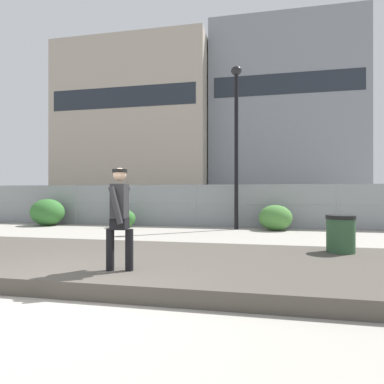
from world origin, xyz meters
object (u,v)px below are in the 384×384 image
object	(u,v)px
skater	(120,217)
shrub_center	(124,218)
trash_bin	(341,240)
skateboard	(120,283)
parked_car_near	(142,204)
shrub_left	(47,212)
street_lamp	(236,128)
parked_car_mid	(258,205)
shrub_right	(275,218)

from	to	relation	value
skater	shrub_center	world-z (taller)	skater
trash_bin	shrub_center	bearing A→B (deg)	142.03
skater	skateboard	bearing A→B (deg)	-90.00
parked_car_near	shrub_center	world-z (taller)	parked_car_near
shrub_left	trash_bin	size ratio (longest dim) A/B	1.51
shrub_center	trash_bin	xyz separation A→B (m)	(7.27, -5.67, 0.13)
parked_car_near	trash_bin	size ratio (longest dim) A/B	4.41
skater	parked_car_near	world-z (taller)	skater
skater	parked_car_near	size ratio (longest dim) A/B	0.40
street_lamp	shrub_left	size ratio (longest dim) A/B	4.26
street_lamp	parked_car_near	size ratio (longest dim) A/B	1.46
skater	street_lamp	bearing A→B (deg)	80.66
parked_car_mid	shrub_left	world-z (taller)	parked_car_mid
parked_car_mid	skater	bearing A→B (deg)	-100.54
skater	street_lamp	world-z (taller)	street_lamp
shrub_right	trash_bin	bearing A→B (deg)	-80.68
parked_car_mid	shrub_right	distance (m)	3.87
parked_car_near	shrub_center	size ratio (longest dim) A/B	4.51
skateboard	skater	size ratio (longest dim) A/B	0.45
shrub_center	parked_car_near	bearing A→B (deg)	100.32
street_lamp	parked_car_mid	size ratio (longest dim) A/B	1.47
skateboard	skater	world-z (taller)	skater
shrub_left	trash_bin	world-z (taller)	shrub_left
parked_car_mid	shrub_right	bearing A→B (deg)	-80.14
parked_car_near	shrub_left	xyz separation A→B (m)	(-2.97, -4.27, -0.23)
skater	shrub_right	distance (m)	8.79
parked_car_near	shrub_right	distance (m)	8.24
skater	shrub_left	world-z (taller)	skater
parked_car_mid	shrub_center	bearing A→B (deg)	-144.39
parked_car_mid	shrub_center	size ratio (longest dim) A/B	4.49
skateboard	parked_car_mid	bearing A→B (deg)	79.46
street_lamp	parked_car_near	world-z (taller)	street_lamp
skateboard	skater	xyz separation A→B (m)	(0.00, 0.00, 1.06)
skateboard	shrub_left	world-z (taller)	shrub_left
skateboard	shrub_center	size ratio (longest dim) A/B	0.82
skater	shrub_center	xyz separation A→B (m)	(-3.39, 8.03, -0.73)
parked_car_mid	shrub_left	bearing A→B (deg)	-157.47
parked_car_mid	shrub_right	size ratio (longest dim) A/B	3.47
skateboard	skater	bearing A→B (deg)	90.00
shrub_center	shrub_right	distance (m)	6.30
shrub_right	trash_bin	size ratio (longest dim) A/B	1.27
skateboard	shrub_center	distance (m)	8.72
parked_car_mid	trash_bin	size ratio (longest dim) A/B	4.39
street_lamp	parked_car_near	bearing A→B (deg)	143.40
parked_car_mid	shrub_center	world-z (taller)	parked_car_mid
skateboard	parked_car_near	size ratio (longest dim) A/B	0.18
shrub_right	trash_bin	xyz separation A→B (m)	(0.97, -5.91, 0.01)
parked_car_near	street_lamp	bearing A→B (deg)	-36.60
street_lamp	trash_bin	xyz separation A→B (m)	(2.51, -5.95, -3.63)
skateboard	parked_car_mid	world-z (taller)	parked_car_mid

